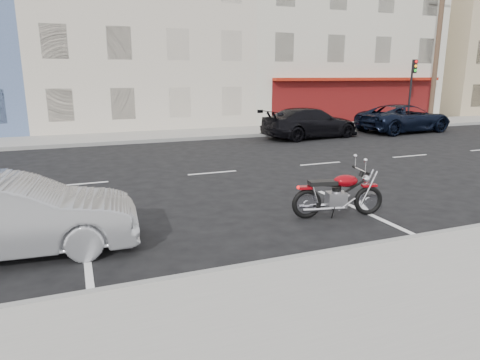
% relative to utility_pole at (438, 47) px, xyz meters
% --- Properties ---
extents(ground, '(120.00, 120.00, 0.00)m').
position_rel_utility_pole_xyz_m(ground, '(-15.50, -8.60, -4.74)').
color(ground, black).
rests_on(ground, ground).
extents(sidewalk_near, '(80.00, 3.40, 0.15)m').
position_rel_utility_pole_xyz_m(sidewalk_near, '(-20.50, -17.30, -4.66)').
color(sidewalk_near, gray).
rests_on(sidewalk_near, ground).
extents(sidewalk_far, '(80.00, 3.40, 0.15)m').
position_rel_utility_pole_xyz_m(sidewalk_far, '(-20.50, 0.10, -4.66)').
color(sidewalk_far, gray).
rests_on(sidewalk_far, ground).
extents(curb_near, '(80.00, 0.12, 0.16)m').
position_rel_utility_pole_xyz_m(curb_near, '(-20.50, -15.60, -4.66)').
color(curb_near, gray).
rests_on(curb_near, ground).
extents(curb_far, '(80.00, 0.12, 0.16)m').
position_rel_utility_pole_xyz_m(curb_far, '(-20.50, -1.60, -4.66)').
color(curb_far, gray).
rests_on(curb_far, ground).
extents(bldg_cream, '(12.00, 12.00, 11.50)m').
position_rel_utility_pole_xyz_m(bldg_cream, '(-17.50, 7.70, 1.01)').
color(bldg_cream, beige).
rests_on(bldg_cream, ground).
extents(bldg_corner, '(14.00, 12.00, 12.50)m').
position_rel_utility_pole_xyz_m(bldg_corner, '(-4.50, 7.70, 1.51)').
color(bldg_corner, beige).
rests_on(bldg_corner, ground).
extents(bldg_far_east, '(12.00, 12.00, 11.00)m').
position_rel_utility_pole_xyz_m(bldg_far_east, '(10.50, 7.70, 0.76)').
color(bldg_far_east, tan).
rests_on(bldg_far_east, ground).
extents(utility_pole, '(1.80, 0.30, 9.00)m').
position_rel_utility_pole_xyz_m(utility_pole, '(0.00, 0.00, 0.00)').
color(utility_pole, '#422D1E').
rests_on(utility_pole, sidewalk_far).
extents(traffic_light, '(0.26, 0.30, 3.80)m').
position_rel_utility_pole_xyz_m(traffic_light, '(-2.00, -0.27, -2.18)').
color(traffic_light, black).
rests_on(traffic_light, sidewalk_far).
extents(fire_hydrant, '(0.20, 0.20, 0.72)m').
position_rel_utility_pole_xyz_m(fire_hydrant, '(-3.50, -0.10, -4.21)').
color(fire_hydrant, beige).
rests_on(fire_hydrant, sidewalk_far).
extents(motorcycle, '(2.07, 0.77, 1.05)m').
position_rel_utility_pole_xyz_m(motorcycle, '(-15.53, -13.88, -4.26)').
color(motorcycle, black).
rests_on(motorcycle, ground).
extents(sedan_silver, '(4.33, 1.81, 1.39)m').
position_rel_utility_pole_xyz_m(sedan_silver, '(-22.67, -13.45, -4.04)').
color(sedan_silver, '#95979C').
rests_on(sedan_silver, ground).
extents(suv_far, '(5.59, 2.95, 1.50)m').
position_rel_utility_pole_xyz_m(suv_far, '(-4.62, -2.76, -3.99)').
color(suv_far, black).
rests_on(suv_far, ground).
extents(car_far, '(5.34, 2.72, 1.48)m').
position_rel_utility_pole_xyz_m(car_far, '(-10.57, -2.87, -4.00)').
color(car_far, black).
rests_on(car_far, ground).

